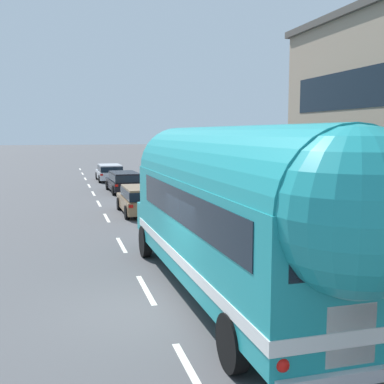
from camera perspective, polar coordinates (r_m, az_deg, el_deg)
name	(u,v)px	position (r m, az deg, el deg)	size (l,w,h in m)	color
ground_plane	(157,309)	(11.39, -4.16, -13.50)	(300.00, 300.00, 0.00)	#4C4C4F
lane_markings	(158,214)	(23.98, -4.04, -2.57)	(3.70, 80.00, 0.01)	silver
painted_bus	(235,207)	(11.13, 5.03, -1.73)	(2.75, 12.44, 4.12)	teal
car_lead	(141,198)	(23.87, -5.96, -0.73)	(1.96, 4.31, 1.37)	olive
car_second	(124,180)	(32.71, -7.95, 1.34)	(2.06, 4.70, 1.37)	black
car_third	(110,171)	(40.48, -9.60, 2.38)	(2.03, 4.36, 1.37)	silver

